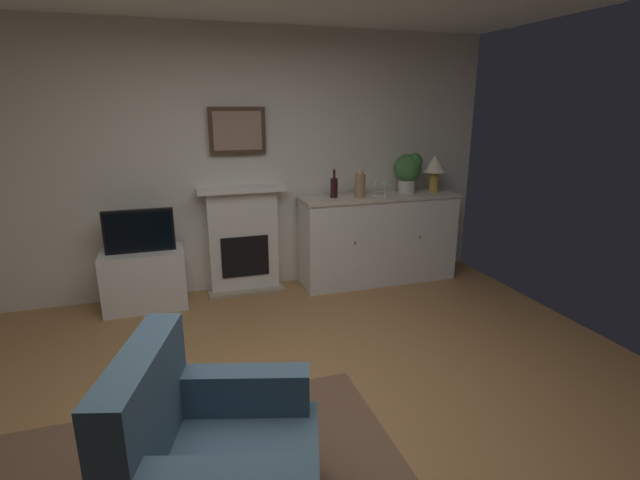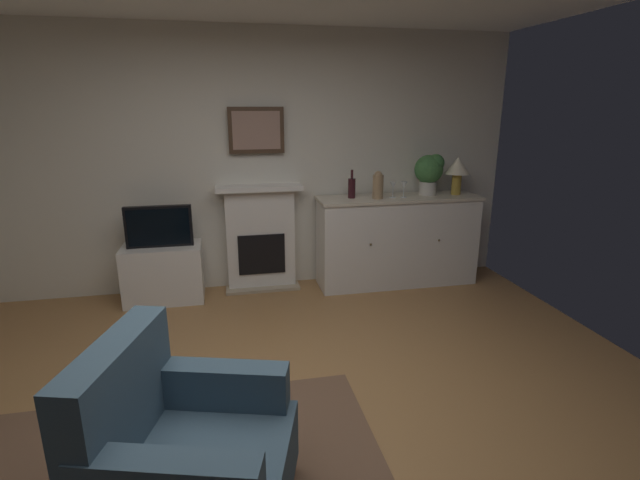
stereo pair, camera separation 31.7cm
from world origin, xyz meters
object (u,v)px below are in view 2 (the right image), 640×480
Objects in this scene: framed_picture at (256,130)px; vase_decorative at (378,185)px; table_lamp at (458,168)px; armchair at (183,454)px; potted_plant_small at (430,171)px; wine_glass_left at (393,186)px; fireplace_unit at (261,237)px; tv_cabinet at (164,273)px; wine_glass_center at (404,186)px; tv_set at (159,227)px; sideboard_cabinet at (397,240)px; wine_bottle at (352,188)px.

framed_picture is 1.34m from vase_decorative.
table_lamp is 3.93m from armchair.
armchair is (-1.79, -2.69, -0.71)m from vase_decorative.
potted_plant_small is 0.43× the size of armchair.
wine_glass_left is 0.46m from potted_plant_small.
fireplace_unit reaches higher than tv_cabinet.
wine_glass_left is 0.38× the size of potted_plant_small.
wine_glass_center is 0.36m from potted_plant_small.
fireplace_unit is 1.47× the size of tv_cabinet.
tv_cabinet is 1.21× the size of tv_set.
sideboard_cabinet reaches higher than armchair.
vase_decorative is 0.62m from potted_plant_small.
fireplace_unit is 3.79× the size of wine_bottle.
vase_decorative is at bearing -18.32° from wine_bottle.
wine_glass_left is 0.22× the size of tv_cabinet.
framed_picture is at bearing 168.61° from wine_bottle.
vase_decorative is (0.25, -0.08, 0.03)m from wine_bottle.
tv_set is 2.78m from armchair.
wine_glass_left is 1.00× the size of wine_glass_center.
wine_glass_left is 0.17× the size of armchair.
potted_plant_small is 3.76m from armchair.
wine_bottle reaches higher than wine_glass_center.
wine_glass_left is (-0.08, -0.04, 0.60)m from sideboard_cabinet.
wine_glass_center is 3.46m from armchair.
tv_set is at bearing -179.81° from sideboard_cabinet.
vase_decorative is 2.19m from tv_set.
wine_bottle is at bearing 178.32° from table_lamp.
framed_picture reaches higher than tv_cabinet.
armchair is at bearing -125.93° from wine_glass_left.
potted_plant_small reaches higher than wine_bottle.
fireplace_unit is at bearing 173.00° from sideboard_cabinet.
tv_set is at bearing 97.88° from armchair.
sideboard_cabinet is at bearing -8.77° from framed_picture.
tv_set reaches higher than sideboard_cabinet.
table_lamp is 0.53× the size of tv_cabinet.
vase_decorative is at bearing 56.37° from armchair.
wine_glass_center is (0.03, -0.06, 0.60)m from sideboard_cabinet.
framed_picture is 3.33× the size of wine_glass_left.
wine_bottle is (0.94, -0.19, -0.57)m from framed_picture.
fireplace_unit is at bearing 175.78° from potted_plant_small.
framed_picture is at bearing 169.15° from wine_glass_left.
table_lamp is 0.64m from wine_glass_center.
armchair is (-2.07, -2.68, -0.70)m from wine_glass_center.
potted_plant_small is at bearing 0.63° from tv_cabinet.
wine_glass_center is 0.27× the size of tv_set.
wine_glass_center is 2.57m from tv_cabinet.
tv_cabinet is (-0.97, -0.16, -0.27)m from fireplace_unit.
sideboard_cabinet is at bearing 24.20° from wine_glass_left.
vase_decorative is at bearing -12.90° from framed_picture.
framed_picture is 1.33m from tv_set.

